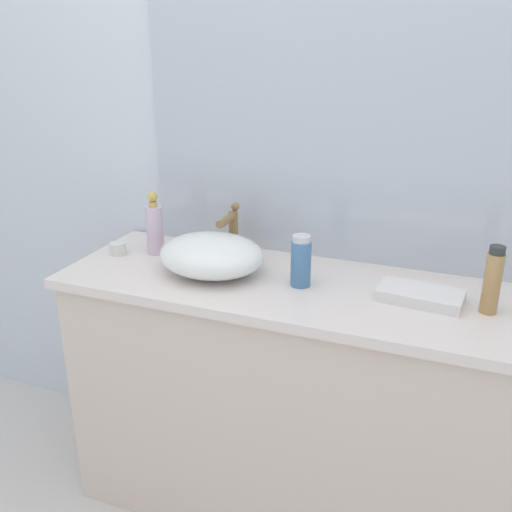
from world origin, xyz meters
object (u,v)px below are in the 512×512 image
at_px(candle_jar, 118,248).
at_px(soap_dispenser, 155,227).
at_px(sink_basin, 212,255).
at_px(lotion_bottle, 492,281).
at_px(perfume_bottle, 301,261).
at_px(folded_hand_towel, 420,295).

bearing_deg(candle_jar, soap_dispenser, 25.96).
xyz_separation_m(sink_basin, lotion_bottle, (0.82, 0.03, 0.03)).
bearing_deg(perfume_bottle, candle_jar, 177.90).
bearing_deg(candle_jar, sink_basin, -5.84).
bearing_deg(perfume_bottle, sink_basin, -177.19).
bearing_deg(lotion_bottle, soap_dispenser, 176.43).
xyz_separation_m(soap_dispenser, candle_jar, (-0.12, -0.06, -0.07)).
height_order(sink_basin, candle_jar, sink_basin).
xyz_separation_m(lotion_bottle, folded_hand_towel, (-0.18, 0.01, -0.08)).
relative_size(soap_dispenser, candle_jar, 3.85).
height_order(perfume_bottle, folded_hand_towel, perfume_bottle).
bearing_deg(sink_basin, folded_hand_towel, 3.09).
distance_m(perfume_bottle, folded_hand_towel, 0.35).
relative_size(sink_basin, perfume_bottle, 2.13).
height_order(candle_jar, folded_hand_towel, candle_jar).
xyz_separation_m(sink_basin, soap_dispenser, (-0.26, 0.09, 0.03)).
distance_m(sink_basin, soap_dispenser, 0.28).
height_order(sink_basin, soap_dispenser, soap_dispenser).
height_order(lotion_bottle, perfume_bottle, lotion_bottle).
xyz_separation_m(sink_basin, candle_jar, (-0.38, 0.04, -0.04)).
bearing_deg(soap_dispenser, lotion_bottle, -3.57).
distance_m(sink_basin, candle_jar, 0.38).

